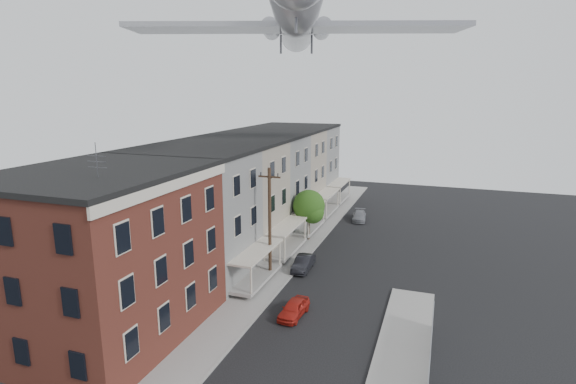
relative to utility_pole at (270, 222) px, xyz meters
name	(u,v)px	position (x,y,z in m)	size (l,w,h in m)	color
sidewalk_left	(295,253)	(0.10, 6.00, -4.61)	(3.00, 62.00, 0.12)	gray
curb_left	(310,254)	(1.55, 6.00, -4.60)	(0.15, 62.00, 0.14)	gray
corner_building	(103,254)	(-6.40, -11.00, 0.49)	(10.31, 12.30, 12.15)	#3B1A12
row_house_a	(189,214)	(-6.36, -1.50, 0.45)	(11.98, 7.00, 10.30)	#5F605D
row_house_b	(228,195)	(-6.36, 5.50, 0.45)	(11.98, 7.00, 10.30)	gray
row_house_c	(258,182)	(-6.36, 12.50, 0.45)	(11.98, 7.00, 10.30)	#5F605D
row_house_d	(280,171)	(-6.36, 19.50, 0.45)	(11.98, 7.00, 10.30)	gray
row_house_e	(298,163)	(-6.36, 26.50, 0.45)	(11.98, 7.00, 10.30)	#5F605D
utility_pole	(270,222)	(0.00, 0.00, 0.00)	(1.80, 0.26, 9.00)	black
street_tree	(310,207)	(0.33, 9.92, -1.22)	(3.22, 3.20, 5.20)	black
car_near	(294,308)	(3.80, -5.33, -4.12)	(1.31, 3.26, 1.11)	#B12016
car_mid	(303,263)	(2.00, 2.52, -4.08)	(1.26, 3.60, 1.19)	black
car_far	(359,216)	(3.71, 18.83, -4.14)	(1.49, 3.66, 1.06)	gray
airplane	(296,17)	(-0.04, 6.55, 16.11)	(26.69, 30.54, 8.86)	silver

